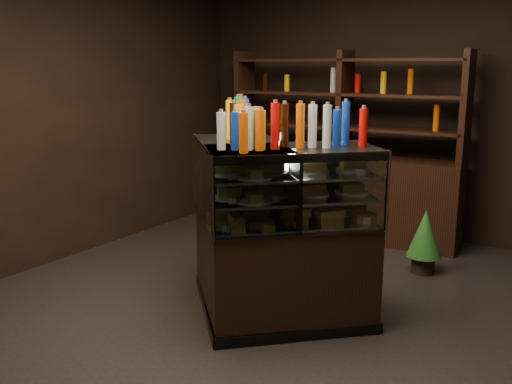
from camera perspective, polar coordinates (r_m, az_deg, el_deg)
ground at (r=4.49m, az=3.78°, el=-11.77°), size 5.00×5.00×0.00m
room_shell at (r=4.09m, az=4.18°, el=13.82°), size 5.02×5.02×3.01m
display_case at (r=4.23m, az=0.98°, el=-6.86°), size 1.69×1.28×1.31m
food_display at (r=4.07m, az=0.98°, el=0.53°), size 1.35×0.90×0.41m
bottles_top at (r=4.01m, az=1.04°, el=6.74°), size 1.17×0.76×0.30m
potted_conifer at (r=5.36m, az=16.55°, el=-3.90°), size 0.31×0.31×0.66m
back_shelving at (r=6.30m, az=8.59°, el=1.04°), size 2.55×0.55×2.00m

